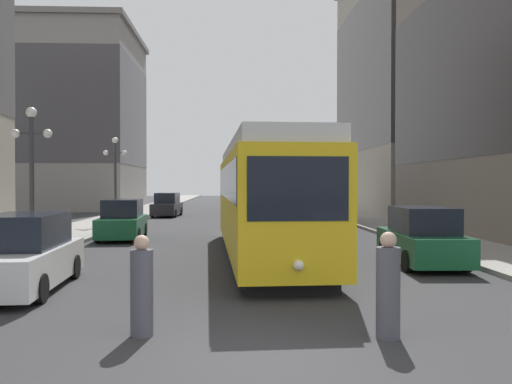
{
  "coord_description": "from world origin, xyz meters",
  "views": [
    {
      "loc": [
        -0.48,
        -7.53,
        2.56
      ],
      "look_at": [
        0.18,
        6.91,
        2.32
      ],
      "focal_mm": 37.05,
      "sensor_mm": 36.0,
      "label": 1
    }
  ],
  "objects_px": {
    "streetcar": "(263,196)",
    "lamp_post_left_near": "(32,156)",
    "pedestrian_crossing_near": "(388,289)",
    "transit_bus": "(312,193)",
    "parked_car_left_far": "(167,205)",
    "parked_car_right_far": "(422,238)",
    "parked_car_left_near": "(23,255)",
    "parked_car_left_mid": "(123,221)",
    "pedestrian_crossing_far": "(142,289)",
    "lamp_post_left_far": "(115,167)"
  },
  "relations": [
    {
      "from": "parked_car_left_mid",
      "to": "pedestrian_crossing_far",
      "type": "bearing_deg",
      "value": -80.49
    },
    {
      "from": "transit_bus",
      "to": "parked_car_right_far",
      "type": "xyz_separation_m",
      "value": [
        1.06,
        -15.73,
        -1.1
      ]
    },
    {
      "from": "parked_car_left_far",
      "to": "lamp_post_left_far",
      "type": "bearing_deg",
      "value": -98.52
    },
    {
      "from": "pedestrian_crossing_near",
      "to": "lamp_post_left_near",
      "type": "relative_size",
      "value": 0.35
    },
    {
      "from": "lamp_post_left_near",
      "to": "lamp_post_left_far",
      "type": "bearing_deg",
      "value": 90.0
    },
    {
      "from": "transit_bus",
      "to": "parked_car_left_far",
      "type": "xyz_separation_m",
      "value": [
        -9.87,
        8.98,
        -1.1
      ]
    },
    {
      "from": "transit_bus",
      "to": "parked_car_right_far",
      "type": "relative_size",
      "value": 2.48
    },
    {
      "from": "pedestrian_crossing_near",
      "to": "transit_bus",
      "type": "bearing_deg",
      "value": 54.33
    },
    {
      "from": "pedestrian_crossing_far",
      "to": "parked_car_left_mid",
      "type": "bearing_deg",
      "value": 72.67
    },
    {
      "from": "transit_bus",
      "to": "parked_car_right_far",
      "type": "height_order",
      "value": "transit_bus"
    },
    {
      "from": "lamp_post_left_near",
      "to": "parked_car_left_near",
      "type": "bearing_deg",
      "value": -71.51
    },
    {
      "from": "transit_bus",
      "to": "parked_car_right_far",
      "type": "distance_m",
      "value": 15.8
    },
    {
      "from": "parked_car_left_far",
      "to": "transit_bus",
      "type": "bearing_deg",
      "value": -39.35
    },
    {
      "from": "parked_car_right_far",
      "to": "lamp_post_left_near",
      "type": "bearing_deg",
      "value": -7.89
    },
    {
      "from": "pedestrian_crossing_near",
      "to": "lamp_post_left_near",
      "type": "height_order",
      "value": "lamp_post_left_near"
    },
    {
      "from": "parked_car_left_near",
      "to": "parked_car_left_far",
      "type": "height_order",
      "value": "same"
    },
    {
      "from": "parked_car_left_far",
      "to": "lamp_post_left_near",
      "type": "bearing_deg",
      "value": -91.92
    },
    {
      "from": "parked_car_left_far",
      "to": "pedestrian_crossing_near",
      "type": "bearing_deg",
      "value": -73.92
    },
    {
      "from": "streetcar",
      "to": "pedestrian_crossing_far",
      "type": "bearing_deg",
      "value": -107.9
    },
    {
      "from": "parked_car_right_far",
      "to": "lamp_post_left_near",
      "type": "xyz_separation_m",
      "value": [
        -12.84,
        2.29,
        2.64
      ]
    },
    {
      "from": "streetcar",
      "to": "lamp_post_left_far",
      "type": "bearing_deg",
      "value": 118.64
    },
    {
      "from": "streetcar",
      "to": "lamp_post_left_near",
      "type": "height_order",
      "value": "lamp_post_left_near"
    },
    {
      "from": "transit_bus",
      "to": "lamp_post_left_near",
      "type": "relative_size",
      "value": 2.2
    },
    {
      "from": "streetcar",
      "to": "pedestrian_crossing_near",
      "type": "relative_size",
      "value": 8.27
    },
    {
      "from": "parked_car_left_near",
      "to": "parked_car_left_mid",
      "type": "distance_m",
      "value": 11.5
    },
    {
      "from": "parked_car_left_mid",
      "to": "parked_car_left_far",
      "type": "bearing_deg",
      "value": 86.8
    },
    {
      "from": "lamp_post_left_near",
      "to": "lamp_post_left_far",
      "type": "height_order",
      "value": "lamp_post_left_far"
    },
    {
      "from": "transit_bus",
      "to": "parked_car_left_far",
      "type": "distance_m",
      "value": 13.39
    },
    {
      "from": "parked_car_left_mid",
      "to": "lamp_post_left_near",
      "type": "height_order",
      "value": "lamp_post_left_near"
    },
    {
      "from": "parked_car_right_far",
      "to": "parked_car_left_far",
      "type": "distance_m",
      "value": 27.02
    },
    {
      "from": "streetcar",
      "to": "lamp_post_left_near",
      "type": "xyz_separation_m",
      "value": [
        -7.98,
        0.08,
        1.38
      ]
    },
    {
      "from": "parked_car_left_near",
      "to": "pedestrian_crossing_near",
      "type": "height_order",
      "value": "parked_car_left_near"
    },
    {
      "from": "pedestrian_crossing_near",
      "to": "streetcar",
      "type": "bearing_deg",
      "value": 68.51
    },
    {
      "from": "lamp_post_left_near",
      "to": "parked_car_left_far",
      "type": "bearing_deg",
      "value": 85.15
    },
    {
      "from": "pedestrian_crossing_far",
      "to": "lamp_post_left_far",
      "type": "distance_m",
      "value": 23.45
    },
    {
      "from": "parked_car_left_mid",
      "to": "lamp_post_left_far",
      "type": "bearing_deg",
      "value": 101.57
    },
    {
      "from": "pedestrian_crossing_far",
      "to": "lamp_post_left_near",
      "type": "xyz_separation_m",
      "value": [
        -5.38,
        9.63,
        2.7
      ]
    },
    {
      "from": "parked_car_left_mid",
      "to": "lamp_post_left_near",
      "type": "bearing_deg",
      "value": -111.24
    },
    {
      "from": "parked_car_left_mid",
      "to": "parked_car_left_far",
      "type": "xyz_separation_m",
      "value": [
        0.0,
        16.59,
        0.0
      ]
    },
    {
      "from": "transit_bus",
      "to": "parked_car_left_near",
      "type": "relative_size",
      "value": 2.29
    },
    {
      "from": "parked_car_left_mid",
      "to": "lamp_post_left_near",
      "type": "xyz_separation_m",
      "value": [
        -1.9,
        -5.82,
        2.64
      ]
    },
    {
      "from": "parked_car_left_mid",
      "to": "pedestrian_crossing_near",
      "type": "relative_size",
      "value": 2.55
    },
    {
      "from": "streetcar",
      "to": "parked_car_left_near",
      "type": "distance_m",
      "value": 8.36
    },
    {
      "from": "parked_car_left_far",
      "to": "streetcar",
      "type": "bearing_deg",
      "value": -71.95
    },
    {
      "from": "transit_bus",
      "to": "pedestrian_crossing_far",
      "type": "distance_m",
      "value": 23.96
    },
    {
      "from": "parked_car_right_far",
      "to": "pedestrian_crossing_far",
      "type": "xyz_separation_m",
      "value": [
        -7.46,
        -7.34,
        -0.05
      ]
    },
    {
      "from": "pedestrian_crossing_near",
      "to": "parked_car_left_mid",
      "type": "bearing_deg",
      "value": 85.58
    },
    {
      "from": "transit_bus",
      "to": "pedestrian_crossing_near",
      "type": "relative_size",
      "value": 6.28
    },
    {
      "from": "streetcar",
      "to": "parked_car_left_mid",
      "type": "xyz_separation_m",
      "value": [
        -6.08,
        5.9,
        -1.26
      ]
    },
    {
      "from": "streetcar",
      "to": "lamp_post_left_far",
      "type": "relative_size",
      "value": 2.84
    }
  ]
}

